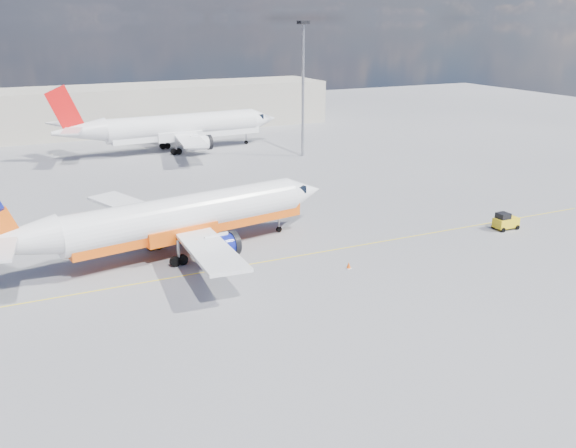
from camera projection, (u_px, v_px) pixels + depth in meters
name	position (u px, v px, depth m)	size (l,w,h in m)	color
ground	(300.00, 270.00, 52.57)	(240.00, 240.00, 0.00)	slate
taxi_line	(284.00, 258.00, 55.14)	(70.00, 0.15, 0.01)	yellow
terminal_main	(140.00, 108.00, 117.70)	(70.00, 14.00, 8.00)	#AFA997
main_jet	(175.00, 219.00, 54.86)	(33.09, 25.69, 9.99)	white
second_jet	(176.00, 128.00, 98.50)	(36.06, 28.47, 10.93)	white
gse_tug	(505.00, 221.00, 62.53)	(2.41, 1.49, 1.71)	black
traffic_cone	(349.00, 265.00, 52.87)	(0.40, 0.40, 0.56)	white
floodlight_mast	(303.00, 77.00, 92.49)	(1.41, 1.41, 19.38)	#96969E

